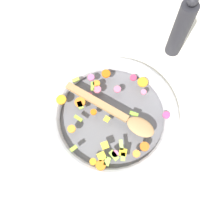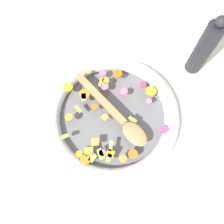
# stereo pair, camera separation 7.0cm
# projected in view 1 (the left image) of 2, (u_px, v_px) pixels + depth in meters

# --- Properties ---
(ground_plane) EXTENTS (4.00, 4.00, 0.00)m
(ground_plane) POSITION_uv_depth(u_px,v_px,m) (112.00, 117.00, 0.74)
(ground_plane) COLOR silver
(skillet) EXTENTS (0.44, 0.44, 0.05)m
(skillet) POSITION_uv_depth(u_px,v_px,m) (112.00, 115.00, 0.72)
(skillet) COLOR slate
(skillet) RESTS_ON ground_plane
(chopped_vegetables) EXTENTS (0.37, 0.35, 0.01)m
(chopped_vegetables) POSITION_uv_depth(u_px,v_px,m) (107.00, 115.00, 0.69)
(chopped_vegetables) COLOR orange
(chopped_vegetables) RESTS_ON skillet
(wooden_spoon) EXTENTS (0.32, 0.12, 0.01)m
(wooden_spoon) POSITION_uv_depth(u_px,v_px,m) (118.00, 114.00, 0.68)
(wooden_spoon) COLOR #A87F51
(wooden_spoon) RESTS_ON chopped_vegetables
(pepper_mill) EXTENTS (0.06, 0.06, 0.25)m
(pepper_mill) POSITION_uv_depth(u_px,v_px,m) (181.00, 29.00, 0.73)
(pepper_mill) COLOR #232328
(pepper_mill) RESTS_ON ground_plane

